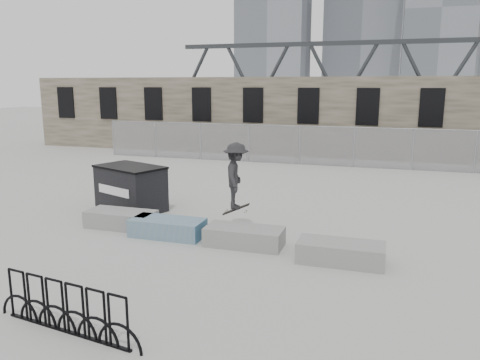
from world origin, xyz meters
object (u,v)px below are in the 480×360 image
planter_far_left (121,218)px  skateboarder (236,176)px  planter_center_right (244,236)px  dumpster (131,188)px  planter_offset (341,252)px  planter_center_left (168,227)px  bike_rack (65,308)px

planter_far_left → skateboarder: skateboarder is taller
planter_far_left → skateboarder: bearing=8.8°
planter_center_right → dumpster: size_ratio=0.77×
planter_offset → dumpster: bearing=159.3°
planter_center_left → skateboarder: 2.33m
skateboarder → dumpster: bearing=59.3°
planter_offset → bike_rack: size_ratio=0.64×
bike_rack → planter_center_left: bearing=97.1°
planter_far_left → dumpster: bearing=111.4°
planter_offset → planter_far_left: bearing=172.0°
planter_far_left → planter_center_right: size_ratio=1.00×
planter_far_left → bike_rack: size_ratio=0.64×
dumpster → bike_rack: size_ratio=0.83×
planter_far_left → planter_offset: size_ratio=1.00×
dumpster → bike_rack: bearing=-46.0°
planter_offset → planter_center_left: bearing=173.5°
planter_center_right → skateboarder: skateboarder is taller
planter_center_right → dumpster: dumpster is taller
planter_offset → dumpster: size_ratio=0.77×
dumpster → skateboarder: skateboarder is taller
dumpster → planter_center_right: bearing=-4.3°
planter_far_left → skateboarder: size_ratio=0.98×
planter_center_right → skateboarder: bearing=118.9°
dumpster → planter_center_left: bearing=-20.5°
planter_far_left → planter_center_left: size_ratio=1.00×
planter_center_right → planter_offset: size_ratio=1.00×
planter_offset → dumpster: (-7.07, 2.67, 0.48)m
planter_far_left → planter_center_left: 1.70m
planter_center_left → bike_rack: 5.17m
planter_center_right → planter_offset: same height
planter_center_right → planter_offset: 2.52m
planter_center_left → bike_rack: (0.64, -5.12, 0.17)m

